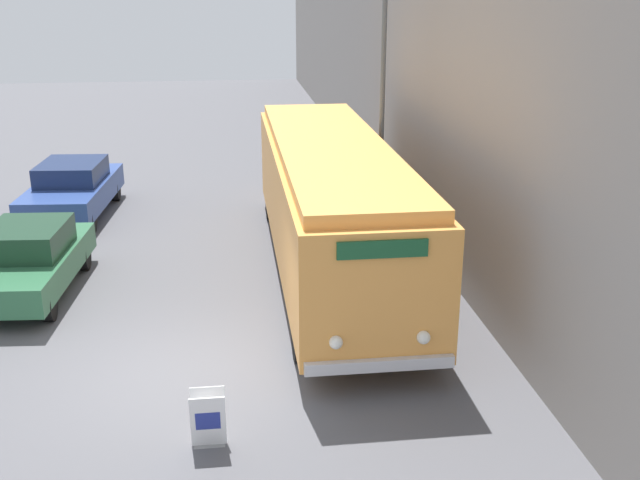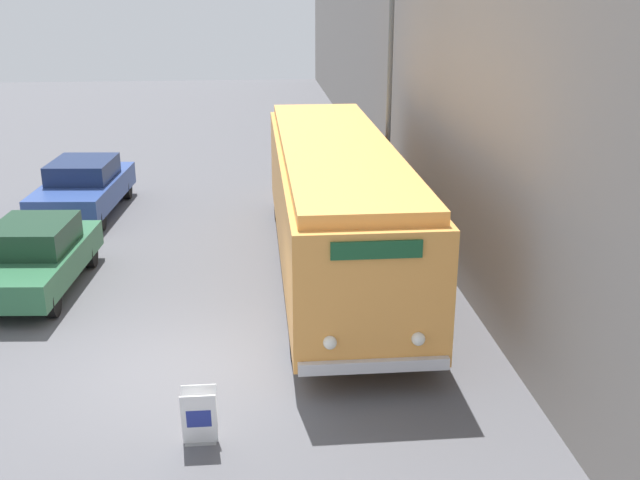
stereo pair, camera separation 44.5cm
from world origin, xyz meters
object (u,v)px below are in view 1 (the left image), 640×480
object	(u,v)px
streetlamp	(383,64)
sign_board	(208,420)
vintage_bus	(331,200)
parked_car_near	(29,260)
parked_car_mid	(73,189)

from	to	relation	value
streetlamp	sign_board	bearing A→B (deg)	-116.63
vintage_bus	streetlamp	world-z (taller)	streetlamp
vintage_bus	streetlamp	xyz separation A→B (m)	(1.46, 1.70, 2.79)
streetlamp	parked_car_near	xyz separation A→B (m)	(-7.99, -2.17, -3.74)
parked_car_near	parked_car_mid	size ratio (longest dim) A/B	0.92
sign_board	streetlamp	world-z (taller)	streetlamp
streetlamp	vintage_bus	bearing A→B (deg)	-130.63
sign_board	parked_car_mid	world-z (taller)	parked_car_mid
sign_board	parked_car_mid	xyz separation A→B (m)	(-3.97, 11.76, 0.37)
parked_car_near	parked_car_mid	bearing A→B (deg)	95.66
vintage_bus	parked_car_near	distance (m)	6.62
parked_car_mid	vintage_bus	bearing A→B (deg)	-33.47
vintage_bus	sign_board	size ratio (longest dim) A/B	12.99
parked_car_mid	streetlamp	bearing A→B (deg)	-18.80
sign_board	parked_car_near	bearing A→B (deg)	122.27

